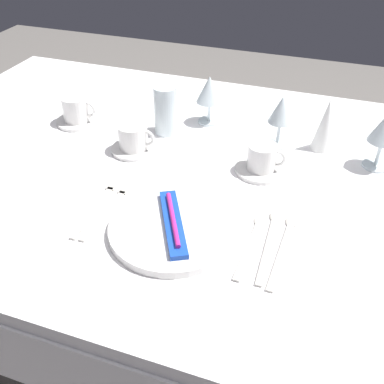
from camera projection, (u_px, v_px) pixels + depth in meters
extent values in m
plane|color=slate|center=(200.00, 343.00, 1.58)|extent=(6.00, 6.00, 0.00)
cube|color=white|center=(203.00, 174.00, 1.15)|extent=(1.80, 1.10, 0.04)
cube|color=white|center=(250.00, 118.00, 1.64)|extent=(1.80, 0.01, 0.18)
cylinder|color=brown|center=(58.00, 155.00, 1.93)|extent=(0.07, 0.07, 0.70)
cylinder|color=white|center=(173.00, 228.00, 0.94)|extent=(0.27, 0.27, 0.02)
cube|color=blue|center=(173.00, 223.00, 0.93)|extent=(0.13, 0.20, 0.01)
cylinder|color=#CC268C|center=(173.00, 219.00, 0.93)|extent=(0.09, 0.15, 0.01)
cube|color=beige|center=(103.00, 215.00, 0.99)|extent=(0.02, 0.18, 0.00)
cube|color=beige|center=(125.00, 189.00, 1.07)|extent=(0.02, 0.04, 0.00)
cube|color=beige|center=(93.00, 212.00, 1.00)|extent=(0.02, 0.19, 0.00)
cube|color=beige|center=(113.00, 185.00, 1.08)|extent=(0.02, 0.04, 0.00)
cube|color=beige|center=(248.00, 250.00, 0.90)|extent=(0.02, 0.18, 0.00)
ellipsoid|color=beige|center=(261.00, 220.00, 0.97)|extent=(0.03, 0.04, 0.01)
cube|color=beige|center=(267.00, 250.00, 0.90)|extent=(0.02, 0.20, 0.00)
ellipsoid|color=beige|center=(276.00, 216.00, 0.98)|extent=(0.03, 0.04, 0.01)
cube|color=beige|center=(281.00, 255.00, 0.89)|extent=(0.02, 0.20, 0.00)
ellipsoid|color=beige|center=(292.00, 221.00, 0.97)|extent=(0.03, 0.04, 0.01)
cylinder|color=white|center=(261.00, 169.00, 1.13)|extent=(0.13, 0.13, 0.01)
cylinder|color=white|center=(262.00, 157.00, 1.11)|extent=(0.07, 0.07, 0.07)
torus|color=white|center=(277.00, 158.00, 1.09)|extent=(0.05, 0.01, 0.05)
cylinder|color=white|center=(78.00, 121.00, 1.34)|extent=(0.13, 0.13, 0.01)
cylinder|color=white|center=(76.00, 108.00, 1.31)|extent=(0.08, 0.08, 0.07)
torus|color=white|center=(88.00, 109.00, 1.30)|extent=(0.05, 0.01, 0.05)
cylinder|color=white|center=(134.00, 149.00, 1.21)|extent=(0.12, 0.12, 0.01)
cylinder|color=white|center=(133.00, 136.00, 1.19)|extent=(0.08, 0.08, 0.07)
torus|color=white|center=(146.00, 138.00, 1.17)|extent=(0.05, 0.01, 0.05)
cylinder|color=silver|center=(375.00, 165.00, 1.15)|extent=(0.07, 0.07, 0.01)
cylinder|color=silver|center=(379.00, 153.00, 1.12)|extent=(0.01, 0.01, 0.07)
cylinder|color=silver|center=(209.00, 121.00, 1.34)|extent=(0.06, 0.06, 0.01)
cylinder|color=silver|center=(209.00, 111.00, 1.32)|extent=(0.01, 0.01, 0.06)
cone|color=silver|center=(209.00, 89.00, 1.28)|extent=(0.08, 0.08, 0.08)
cylinder|color=silver|center=(277.00, 144.00, 1.23)|extent=(0.07, 0.07, 0.01)
cylinder|color=silver|center=(279.00, 133.00, 1.21)|extent=(0.01, 0.01, 0.07)
cone|color=silver|center=(282.00, 109.00, 1.17)|extent=(0.07, 0.07, 0.07)
cylinder|color=silver|center=(166.00, 110.00, 1.25)|extent=(0.07, 0.07, 0.14)
cone|color=white|center=(326.00, 125.00, 1.18)|extent=(0.06, 0.06, 0.14)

